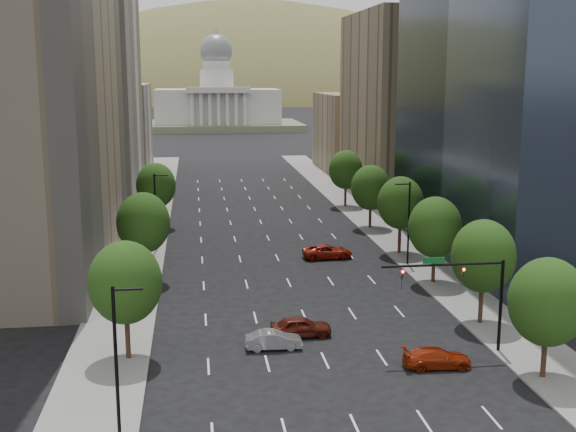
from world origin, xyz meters
name	(u,v)px	position (x,y,z in m)	size (l,w,h in m)	color
sidewalk_left	(136,261)	(-15.50, 60.00, 0.07)	(6.00, 200.00, 0.15)	slate
sidewalk_right	(412,253)	(15.50, 60.00, 0.07)	(6.00, 200.00, 0.15)	slate
midrise_cream_left	(91,90)	(-25.00, 103.00, 17.50)	(14.00, 30.00, 35.00)	beige
filler_left	(115,128)	(-25.00, 136.00, 9.00)	(14.00, 26.00, 18.00)	beige
parking_tan_right	(399,105)	(25.00, 100.00, 15.00)	(14.00, 30.00, 30.00)	#8C7759
filler_right	(355,132)	(25.00, 133.00, 8.00)	(14.00, 26.00, 16.00)	#8C7759
tree_right_0	(548,302)	(14.00, 25.00, 5.39)	(5.20, 5.20, 8.39)	#382316
tree_right_1	(483,256)	(14.00, 36.00, 5.75)	(5.20, 5.20, 8.75)	#382316
tree_right_2	(435,227)	(14.00, 48.00, 5.60)	(5.20, 5.20, 8.61)	#382316
tree_right_3	(401,203)	(14.00, 60.00, 5.89)	(5.20, 5.20, 8.89)	#382316
tree_right_4	(371,188)	(14.00, 74.00, 5.46)	(5.20, 5.20, 8.46)	#382316
tree_right_5	(346,170)	(14.00, 90.00, 5.75)	(5.20, 5.20, 8.75)	#382316
tree_left_0	(125,283)	(-14.00, 32.00, 5.75)	(5.20, 5.20, 8.75)	#382316
tree_left_1	(143,223)	(-14.00, 52.00, 5.96)	(5.20, 5.20, 8.97)	#382316
tree_left_2	(156,186)	(-14.00, 78.00, 5.68)	(5.20, 5.20, 8.68)	#382316
streetlight_rn	(408,221)	(13.44, 55.00, 4.84)	(1.70, 0.20, 9.00)	black
streetlight_ls	(117,359)	(-13.44, 20.00, 4.84)	(1.70, 0.20, 9.00)	black
streetlight_ln	(156,210)	(-13.44, 65.00, 4.84)	(1.70, 0.20, 9.00)	black
traffic_signal	(469,286)	(10.53, 30.00, 5.17)	(9.12, 0.40, 7.38)	black
capitol	(217,106)	(0.00, 249.71, 8.58)	(60.00, 40.00, 35.20)	#596647
foothills	(245,143)	(34.67, 599.39, -37.78)	(720.00, 413.00, 263.00)	olive
car_red_near	(437,358)	(7.55, 27.81, 0.70)	(1.95, 4.80, 1.39)	#9A250B
car_maroon	(301,327)	(-1.02, 35.03, 0.82)	(1.93, 4.80, 1.64)	#4B130C
car_silver	(274,340)	(-3.41, 32.72, 0.70)	(1.48, 4.24, 1.40)	#939297
car_red_far	(327,252)	(5.50, 58.98, 0.77)	(2.54, 5.52, 1.53)	maroon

